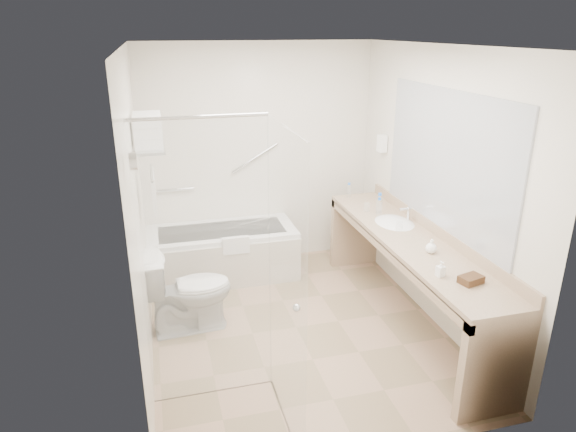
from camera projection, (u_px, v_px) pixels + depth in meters
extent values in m
plane|color=#A38065|center=(296.00, 327.00, 4.78)|extent=(3.20, 3.20, 0.00)
cube|color=white|center=(298.00, 45.00, 3.92)|extent=(2.60, 3.20, 0.10)
cube|color=silver|center=(259.00, 157.00, 5.80)|extent=(2.60, 0.10, 2.50)
cube|color=silver|center=(374.00, 287.00, 2.90)|extent=(2.60, 0.10, 2.50)
cube|color=silver|center=(138.00, 214.00, 4.04)|extent=(0.10, 3.20, 2.50)
cube|color=silver|center=(434.00, 189.00, 4.66)|extent=(0.10, 3.20, 2.50)
cube|color=white|center=(223.00, 252.00, 5.70)|extent=(1.60, 0.70, 0.55)
cube|color=beige|center=(228.00, 268.00, 5.38)|extent=(1.60, 0.02, 0.50)
cube|color=white|center=(236.00, 245.00, 5.33)|extent=(0.28, 0.06, 0.18)
cylinder|color=silver|center=(175.00, 190.00, 5.64)|extent=(0.40, 0.03, 0.03)
cylinder|color=silver|center=(255.00, 158.00, 5.75)|extent=(0.53, 0.03, 0.33)
cube|color=silver|center=(207.00, 268.00, 3.58)|extent=(0.90, 0.01, 2.10)
cube|color=silver|center=(286.00, 290.00, 3.28)|extent=(0.02, 0.90, 2.10)
cylinder|color=silver|center=(198.00, 117.00, 3.22)|extent=(0.90, 0.02, 0.02)
sphere|color=silver|center=(297.00, 308.00, 3.17)|extent=(0.05, 0.05, 0.05)
cylinder|color=silver|center=(133.00, 161.00, 2.76)|extent=(0.04, 0.10, 0.10)
cube|color=silver|center=(150.00, 147.00, 4.23)|extent=(0.24, 0.55, 0.02)
cylinder|color=silver|center=(152.00, 173.00, 4.31)|extent=(0.02, 0.55, 0.02)
cube|color=white|center=(154.00, 191.00, 4.36)|extent=(0.03, 0.42, 0.32)
cube|color=white|center=(149.00, 140.00, 4.21)|extent=(0.22, 0.40, 0.08)
cube|color=white|center=(148.00, 130.00, 4.18)|extent=(0.22, 0.40, 0.08)
cube|color=white|center=(147.00, 119.00, 4.15)|extent=(0.22, 0.40, 0.08)
cube|color=tan|center=(411.00, 241.00, 4.61)|extent=(0.55, 2.70, 0.05)
cube|color=tan|center=(438.00, 230.00, 4.64)|extent=(0.03, 2.70, 0.10)
cube|color=tan|center=(384.00, 249.00, 4.56)|extent=(0.04, 2.70, 0.08)
cube|color=tan|center=(495.00, 368.00, 3.57)|extent=(0.55, 0.08, 0.80)
cube|color=tan|center=(354.00, 232.00, 5.94)|extent=(0.55, 0.08, 0.80)
ellipsoid|color=white|center=(394.00, 225.00, 4.98)|extent=(0.40, 0.52, 0.14)
cylinder|color=silver|center=(409.00, 214.00, 4.98)|extent=(0.03, 0.03, 0.14)
cube|color=#A4A8B0|center=(446.00, 160.00, 4.42)|extent=(0.02, 2.00, 1.20)
cube|color=white|center=(382.00, 143.00, 5.53)|extent=(0.08, 0.10, 0.18)
imported|color=white|center=(188.00, 291.00, 4.64)|extent=(0.82, 0.50, 0.77)
cube|color=#4F351C|center=(471.00, 279.00, 3.79)|extent=(0.20, 0.15, 0.06)
imported|color=white|center=(440.00, 273.00, 3.89)|extent=(0.08, 0.13, 0.06)
imported|color=white|center=(431.00, 248.00, 4.29)|extent=(0.10, 0.13, 0.09)
cylinder|color=silver|center=(379.00, 208.00, 5.14)|extent=(0.06, 0.06, 0.16)
cylinder|color=blue|center=(380.00, 199.00, 5.10)|extent=(0.03, 0.03, 0.02)
cylinder|color=silver|center=(379.00, 204.00, 5.20)|extent=(0.07, 0.07, 0.18)
cylinder|color=blue|center=(380.00, 194.00, 5.16)|extent=(0.03, 0.03, 0.03)
cylinder|color=silver|center=(349.00, 191.00, 5.68)|extent=(0.05, 0.05, 0.15)
cylinder|color=blue|center=(349.00, 184.00, 5.65)|extent=(0.03, 0.03, 0.02)
cylinder|color=silver|center=(367.00, 207.00, 5.26)|extent=(0.08, 0.08, 0.08)
cylinder|color=silver|center=(399.00, 226.00, 4.76)|extent=(0.09, 0.09, 0.09)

